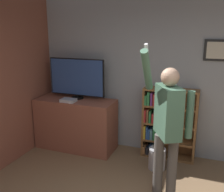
{
  "coord_description": "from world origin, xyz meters",
  "views": [
    {
      "loc": [
        0.49,
        -1.74,
        2.19
      ],
      "look_at": [
        -0.84,
        1.8,
        1.2
      ],
      "focal_mm": 42.0,
      "sensor_mm": 36.0,
      "label": 1
    }
  ],
  "objects_px": {
    "game_console": "(68,100)",
    "bookshelf": "(164,124)",
    "person": "(168,121)",
    "waste_bin": "(157,159)",
    "television": "(77,78)"
  },
  "relations": [
    {
      "from": "game_console",
      "to": "person",
      "type": "relative_size",
      "value": 0.13
    },
    {
      "from": "bookshelf",
      "to": "waste_bin",
      "type": "relative_size",
      "value": 3.54
    },
    {
      "from": "game_console",
      "to": "bookshelf",
      "type": "bearing_deg",
      "value": 13.86
    },
    {
      "from": "television",
      "to": "waste_bin",
      "type": "height_order",
      "value": "television"
    },
    {
      "from": "game_console",
      "to": "bookshelf",
      "type": "height_order",
      "value": "bookshelf"
    },
    {
      "from": "person",
      "to": "waste_bin",
      "type": "relative_size",
      "value": 5.88
    },
    {
      "from": "person",
      "to": "television",
      "type": "bearing_deg",
      "value": -147.31
    },
    {
      "from": "person",
      "to": "waste_bin",
      "type": "xyz_separation_m",
      "value": [
        -0.22,
        0.65,
        -0.89
      ]
    },
    {
      "from": "waste_bin",
      "to": "person",
      "type": "bearing_deg",
      "value": -71.09
    },
    {
      "from": "game_console",
      "to": "person",
      "type": "distance_m",
      "value": 1.96
    },
    {
      "from": "person",
      "to": "waste_bin",
      "type": "distance_m",
      "value": 1.12
    },
    {
      "from": "bookshelf",
      "to": "person",
      "type": "xyz_separation_m",
      "value": [
        0.21,
        -1.11,
        0.46
      ]
    },
    {
      "from": "television",
      "to": "person",
      "type": "xyz_separation_m",
      "value": [
        1.79,
        -0.98,
        -0.25
      ]
    },
    {
      "from": "television",
      "to": "bookshelf",
      "type": "bearing_deg",
      "value": 4.97
    },
    {
      "from": "television",
      "to": "game_console",
      "type": "height_order",
      "value": "television"
    }
  ]
}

